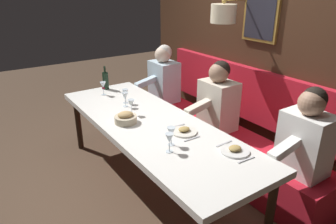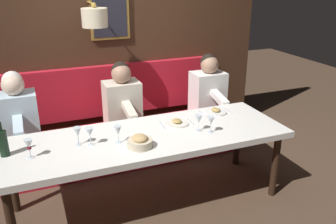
{
  "view_description": "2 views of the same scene",
  "coord_description": "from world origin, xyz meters",
  "px_view_note": "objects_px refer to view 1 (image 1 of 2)",
  "views": [
    {
      "loc": [
        -1.41,
        -2.39,
        2.01
      ],
      "look_at": [
        0.05,
        -0.23,
        0.92
      ],
      "focal_mm": 33.1,
      "sensor_mm": 36.0,
      "label": 1
    },
    {
      "loc": [
        -2.87,
        0.95,
        2.15
      ],
      "look_at": [
        0.05,
        -0.23,
        0.92
      ],
      "focal_mm": 38.24,
      "sensor_mm": 36.0,
      "label": 2
    }
  ],
  "objects_px": {
    "diner_near": "(218,98)",
    "wine_glass_1": "(125,93)",
    "wine_bottle": "(106,80)",
    "wine_glass_3": "(103,86)",
    "diner_nearest": "(306,135)",
    "wine_glass_5": "(131,104)",
    "wine_glass_2": "(171,132)",
    "diner_middle": "(164,75)",
    "dining_table": "(151,128)",
    "wine_glass_4": "(169,139)",
    "wine_glass_0": "(125,97)",
    "bread_bowl": "(126,118)"
  },
  "relations": [
    {
      "from": "wine_glass_2",
      "to": "wine_bottle",
      "type": "xyz_separation_m",
      "value": [
        0.15,
        1.7,
        -0.0
      ]
    },
    {
      "from": "wine_glass_4",
      "to": "wine_glass_5",
      "type": "height_order",
      "value": "same"
    },
    {
      "from": "wine_glass_2",
      "to": "diner_middle",
      "type": "bearing_deg",
      "value": 58.63
    },
    {
      "from": "diner_near",
      "to": "wine_glass_0",
      "type": "relative_size",
      "value": 4.82
    },
    {
      "from": "wine_glass_0",
      "to": "wine_bottle",
      "type": "bearing_deg",
      "value": 84.07
    },
    {
      "from": "diner_middle",
      "to": "wine_glass_4",
      "type": "relative_size",
      "value": 4.82
    },
    {
      "from": "diner_near",
      "to": "wine_bottle",
      "type": "xyz_separation_m",
      "value": [
        -0.82,
        1.21,
        0.04
      ]
    },
    {
      "from": "dining_table",
      "to": "wine_glass_0",
      "type": "relative_size",
      "value": 16.2
    },
    {
      "from": "dining_table",
      "to": "wine_glass_1",
      "type": "height_order",
      "value": "wine_glass_1"
    },
    {
      "from": "wine_glass_2",
      "to": "wine_bottle",
      "type": "relative_size",
      "value": 0.55
    },
    {
      "from": "wine_glass_1",
      "to": "wine_bottle",
      "type": "bearing_deg",
      "value": 88.1
    },
    {
      "from": "dining_table",
      "to": "wine_glass_2",
      "type": "distance_m",
      "value": 0.52
    },
    {
      "from": "diner_near",
      "to": "wine_glass_1",
      "type": "xyz_separation_m",
      "value": [
        -0.84,
        0.62,
        0.04
      ]
    },
    {
      "from": "diner_near",
      "to": "wine_bottle",
      "type": "bearing_deg",
      "value": 124.04
    },
    {
      "from": "wine_glass_0",
      "to": "wine_glass_2",
      "type": "distance_m",
      "value": 1.01
    },
    {
      "from": "diner_middle",
      "to": "wine_bottle",
      "type": "height_order",
      "value": "diner_middle"
    },
    {
      "from": "wine_glass_3",
      "to": "wine_glass_0",
      "type": "bearing_deg",
      "value": -84.87
    },
    {
      "from": "wine_glass_2",
      "to": "bread_bowl",
      "type": "distance_m",
      "value": 0.64
    },
    {
      "from": "diner_nearest",
      "to": "wine_glass_3",
      "type": "relative_size",
      "value": 4.82
    },
    {
      "from": "wine_glass_0",
      "to": "wine_glass_5",
      "type": "bearing_deg",
      "value": -101.51
    },
    {
      "from": "dining_table",
      "to": "wine_glass_2",
      "type": "bearing_deg",
      "value": -100.66
    },
    {
      "from": "wine_glass_0",
      "to": "dining_table",
      "type": "bearing_deg",
      "value": -88.87
    },
    {
      "from": "diner_nearest",
      "to": "wine_glass_5",
      "type": "relative_size",
      "value": 4.82
    },
    {
      "from": "wine_glass_0",
      "to": "wine_glass_3",
      "type": "bearing_deg",
      "value": 95.13
    },
    {
      "from": "wine_glass_3",
      "to": "diner_near",
      "type": "bearing_deg",
      "value": -47.48
    },
    {
      "from": "wine_glass_2",
      "to": "wine_bottle",
      "type": "height_order",
      "value": "wine_bottle"
    },
    {
      "from": "wine_glass_0",
      "to": "bread_bowl",
      "type": "xyz_separation_m",
      "value": [
        -0.19,
        -0.39,
        -0.07
      ]
    },
    {
      "from": "wine_glass_0",
      "to": "wine_glass_1",
      "type": "distance_m",
      "value": 0.11
    },
    {
      "from": "dining_table",
      "to": "wine_glass_3",
      "type": "height_order",
      "value": "wine_glass_3"
    },
    {
      "from": "diner_near",
      "to": "wine_glass_3",
      "type": "bearing_deg",
      "value": 132.52
    },
    {
      "from": "wine_bottle",
      "to": "bread_bowl",
      "type": "xyz_separation_m",
      "value": [
        -0.27,
        -1.08,
        -0.07
      ]
    },
    {
      "from": "wine_glass_3",
      "to": "wine_glass_4",
      "type": "bearing_deg",
      "value": -94.11
    },
    {
      "from": "diner_middle",
      "to": "wine_glass_0",
      "type": "height_order",
      "value": "diner_middle"
    },
    {
      "from": "wine_glass_0",
      "to": "wine_glass_4",
      "type": "height_order",
      "value": "same"
    },
    {
      "from": "wine_glass_5",
      "to": "diner_middle",
      "type": "bearing_deg",
      "value": 41.13
    },
    {
      "from": "wine_glass_2",
      "to": "wine_glass_5",
      "type": "height_order",
      "value": "same"
    },
    {
      "from": "diner_near",
      "to": "wine_glass_4",
      "type": "xyz_separation_m",
      "value": [
        -1.05,
        -0.58,
        0.04
      ]
    },
    {
      "from": "diner_middle",
      "to": "wine_bottle",
      "type": "relative_size",
      "value": 2.64
    },
    {
      "from": "wine_glass_1",
      "to": "bread_bowl",
      "type": "distance_m",
      "value": 0.55
    },
    {
      "from": "diner_middle",
      "to": "wine_glass_1",
      "type": "relative_size",
      "value": 4.82
    },
    {
      "from": "wine_glass_1",
      "to": "wine_glass_2",
      "type": "xyz_separation_m",
      "value": [
        -0.13,
        -1.11,
        0.0
      ]
    },
    {
      "from": "wine_glass_1",
      "to": "dining_table",
      "type": "bearing_deg",
      "value": -93.82
    },
    {
      "from": "wine_glass_5",
      "to": "bread_bowl",
      "type": "relative_size",
      "value": 0.75
    },
    {
      "from": "wine_glass_1",
      "to": "bread_bowl",
      "type": "height_order",
      "value": "wine_glass_1"
    },
    {
      "from": "wine_glass_1",
      "to": "wine_glass_3",
      "type": "bearing_deg",
      "value": 103.52
    },
    {
      "from": "wine_glass_0",
      "to": "wine_glass_2",
      "type": "height_order",
      "value": "same"
    },
    {
      "from": "dining_table",
      "to": "diner_middle",
      "type": "bearing_deg",
      "value": 51.58
    },
    {
      "from": "wine_glass_5",
      "to": "bread_bowl",
      "type": "bearing_deg",
      "value": -133.74
    },
    {
      "from": "wine_bottle",
      "to": "wine_glass_3",
      "type": "bearing_deg",
      "value": -121.16
    },
    {
      "from": "diner_near",
      "to": "diner_middle",
      "type": "height_order",
      "value": "same"
    }
  ]
}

